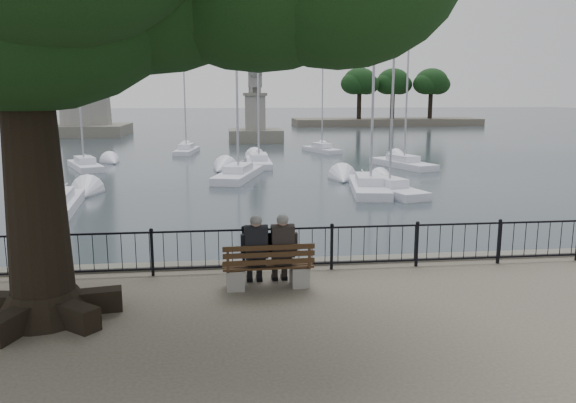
{
  "coord_description": "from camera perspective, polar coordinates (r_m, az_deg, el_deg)",
  "views": [
    {
      "loc": [
        -1.4,
        -9.62,
        3.93
      ],
      "look_at": [
        0.0,
        2.5,
        1.6
      ],
      "focal_mm": 35.0,
      "sensor_mm": 36.0,
      "label": 1
    }
  ],
  "objects": [
    {
      "name": "sailboat_c",
      "position": [
        28.85,
        10.1,
        1.44
      ],
      "size": [
        2.92,
        5.54,
        10.46
      ],
      "color": "white",
      "rests_on": "ground"
    },
    {
      "name": "person_right",
      "position": [
        11.67,
        -0.65,
        -5.17
      ],
      "size": [
        0.46,
        0.78,
        1.56
      ],
      "color": "black",
      "rests_on": "ground"
    },
    {
      "name": "far_shore",
      "position": [
        93.07,
        10.4,
        10.07
      ],
      "size": [
        30.0,
        8.6,
        9.18
      ],
      "color": "#534D42",
      "rests_on": "ground"
    },
    {
      "name": "bench",
      "position": [
        11.65,
        -2.05,
        -7.14
      ],
      "size": [
        1.88,
        0.62,
        0.98
      ],
      "color": "slate",
      "rests_on": "ground"
    },
    {
      "name": "railing",
      "position": [
        12.66,
        0.0,
        -4.63
      ],
      "size": [
        22.06,
        0.06,
        1.0
      ],
      "color": "black",
      "rests_on": "ground"
    },
    {
      "name": "sailboat_h",
      "position": [
        48.78,
        -10.27,
        5.28
      ],
      "size": [
        2.05,
        5.22,
        12.19
      ],
      "color": "white",
      "rests_on": "ground"
    },
    {
      "name": "harbor",
      "position": [
        13.45,
        -0.25,
        -8.42
      ],
      "size": [
        260.0,
        260.0,
        1.2
      ],
      "color": "#5F5C53",
      "rests_on": "ground"
    },
    {
      "name": "lighthouse",
      "position": [
        73.9,
        -20.36,
        16.02
      ],
      "size": [
        9.66,
        9.66,
        29.66
      ],
      "color": "#5F5C53",
      "rests_on": "ground"
    },
    {
      "name": "lion_monument",
      "position": [
        59.73,
        -3.35,
        8.04
      ],
      "size": [
        5.54,
        5.54,
        8.29
      ],
      "color": "#5F5C53",
      "rests_on": "ground"
    },
    {
      "name": "person_left",
      "position": [
        11.62,
        -3.3,
        -5.27
      ],
      "size": [
        0.46,
        0.78,
        1.56
      ],
      "color": "black",
      "rests_on": "ground"
    },
    {
      "name": "sailboat_e",
      "position": [
        40.23,
        -19.92,
        3.62
      ],
      "size": [
        3.44,
        5.44,
        11.56
      ],
      "color": "white",
      "rests_on": "ground"
    },
    {
      "name": "sailboat_i",
      "position": [
        29.25,
        8.22,
        1.75
      ],
      "size": [
        2.7,
        6.38,
        13.88
      ],
      "color": "white",
      "rests_on": "ground"
    },
    {
      "name": "sailboat_a",
      "position": [
        26.14,
        -22.51,
        -0.14
      ],
      "size": [
        2.34,
        6.22,
        12.18
      ],
      "color": "white",
      "rests_on": "ground"
    },
    {
      "name": "sailboat_b",
      "position": [
        33.5,
        -5.09,
        2.97
      ],
      "size": [
        3.34,
        6.38,
        13.92
      ],
      "color": "white",
      "rests_on": "ground"
    },
    {
      "name": "sailboat_g",
      "position": [
        49.08,
        3.41,
        5.4
      ],
      "size": [
        2.89,
        5.03,
        9.88
      ],
      "color": "white",
      "rests_on": "ground"
    },
    {
      "name": "sailboat_d",
      "position": [
        39.57,
        11.58,
        3.88
      ],
      "size": [
        3.39,
        6.04,
        10.41
      ],
      "color": "white",
      "rests_on": "ground"
    },
    {
      "name": "sailboat_f",
      "position": [
        39.71,
        -3.01,
        4.19
      ],
      "size": [
        1.67,
        5.81,
        12.67
      ],
      "color": "white",
      "rests_on": "ground"
    }
  ]
}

